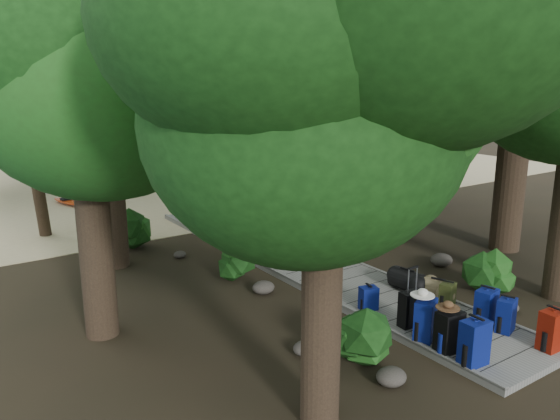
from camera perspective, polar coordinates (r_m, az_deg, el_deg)
ground at (r=12.32m, az=5.33°, el=-7.08°), size 120.00×120.00×0.00m
sand_beach at (r=26.26m, az=-17.57°, el=3.52°), size 40.00×22.00×0.02m
boardwalk at (r=13.04m, az=2.52°, el=-5.57°), size 2.00×12.00×0.12m
backpack_left_a at (r=8.92m, az=19.66°, el=-12.70°), size 0.43×0.32×0.78m
backpack_left_b at (r=9.19m, az=17.27°, el=-11.84°), size 0.43×0.32×0.74m
backpack_left_c at (r=9.47m, az=14.95°, el=-10.81°), size 0.50×0.45×0.77m
backpack_left_d at (r=10.45m, az=9.24°, el=-8.96°), size 0.37×0.31×0.49m
backpack_right_a at (r=9.87m, az=26.59°, el=-10.98°), size 0.41×0.30×0.72m
backpack_right_b at (r=10.21m, az=22.57°, el=-9.95°), size 0.42×0.35×0.65m
backpack_right_c at (r=10.41m, az=20.75°, el=-9.22°), size 0.44×0.35×0.68m
backpack_right_d at (r=10.96m, az=17.10°, el=-8.30°), size 0.38×0.32×0.49m
duffel_right_khaki at (r=11.26m, az=16.16°, el=-7.94°), size 0.56×0.67×0.38m
duffel_right_black at (r=11.51m, az=13.12°, el=-7.15°), size 0.50×0.72×0.42m
suitcase_on_boardwalk at (r=9.90m, az=13.50°, el=-10.01°), size 0.43×0.26×0.64m
lone_suitcase_on_sand at (r=18.76m, az=-9.62°, el=1.19°), size 0.46×0.30×0.68m
hat_brown at (r=8.99m, az=17.15°, el=-9.42°), size 0.38×0.38×0.11m
hat_white at (r=9.29m, az=14.69°, el=-8.25°), size 0.40×0.40×0.13m
kayak at (r=20.45m, az=-21.39°, el=0.95°), size 1.52×3.31×0.32m
sun_lounger at (r=22.21m, az=-3.82°, el=3.14°), size 0.78×1.81×0.56m
tree_right_b at (r=14.82m, az=24.26°, el=16.55°), size 6.04×6.04×10.79m
tree_right_c at (r=14.89m, az=11.63°, el=14.15°), size 5.25×5.25×9.09m
tree_right_d at (r=18.46m, az=11.33°, el=15.63°), size 5.52×5.52×10.13m
tree_right_e at (r=19.60m, az=0.32°, el=12.98°), size 4.57×4.57×8.23m
tree_right_f at (r=23.68m, az=3.10°, el=16.67°), size 6.27×6.27×11.19m
tree_left_a at (r=6.35m, az=4.68°, el=7.06°), size 4.35×4.35×7.26m
tree_left_b at (r=9.27m, az=-19.84°, el=10.77°), size 4.46×4.46×8.02m
tree_left_c at (r=12.90m, az=-18.10°, el=13.51°), size 5.13×5.13×8.93m
tree_back_a at (r=24.90m, az=-21.09°, el=14.35°), size 5.81×5.81×10.05m
tree_back_b at (r=26.89m, az=-14.52°, el=14.10°), size 5.32×5.32×9.50m
tree_back_c at (r=27.82m, az=-8.76°, el=13.96°), size 5.07×5.07×9.13m
palm_right_a at (r=17.96m, az=2.51°, el=10.98°), size 4.12×4.12×7.02m
palm_right_b at (r=23.94m, az=-2.68°, el=13.53°), size 4.45×4.45×8.60m
palm_right_c at (r=23.81m, az=-10.46°, el=12.02°), size 4.72×4.72×7.51m
palm_left_a at (r=16.14m, az=-25.31°, el=9.64°), size 4.50×4.50×7.16m
rock_left_a at (r=8.43m, az=11.56°, el=-16.70°), size 0.46×0.42×0.26m
rock_left_b at (r=9.07m, az=2.65°, el=-14.23°), size 0.41×0.37×0.22m
rock_left_c at (r=11.39m, az=-1.74°, el=-8.09°), size 0.47×0.43×0.26m
rock_left_d at (r=13.79m, az=-10.41°, el=-4.59°), size 0.31×0.28×0.17m
rock_right_a at (r=11.38m, az=22.83°, el=-9.37°), size 0.39×0.35×0.21m
rock_right_b at (r=13.53m, az=16.52°, el=-5.02°), size 0.54×0.49×0.30m
rock_right_c at (r=14.79m, az=7.22°, el=-3.23°), size 0.29×0.26×0.16m
shrub_left_a at (r=8.65m, az=8.34°, el=-13.28°), size 1.01×1.01×0.91m
shrub_left_b at (r=12.00m, az=-4.14°, el=-5.66°), size 0.86×0.86×0.78m
shrub_left_c at (r=14.51m, az=-15.34°, el=-2.10°), size 1.18×1.18×1.06m
shrub_right_a at (r=12.05m, az=21.24°, el=-6.38°), size 0.92×0.92×0.83m
shrub_right_b at (r=15.47m, az=7.04°, el=-0.75°), size 1.17×1.17×1.05m
shrub_right_c at (r=17.51m, az=-2.34°, el=0.39°), size 0.74×0.74×0.67m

